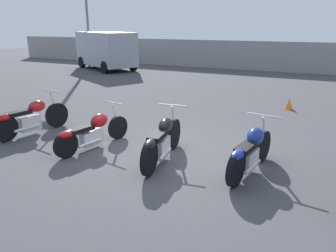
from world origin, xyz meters
The scene contains 8 objects.
ground_plane centered at (0.00, 0.00, 0.00)m, with size 60.00×60.00×0.00m, color #424247.
fence_back centered at (0.00, 14.29, 0.87)m, with size 40.00×0.04×1.74m.
motorcycle_slot_0 centered at (-3.73, -0.39, 0.43)m, with size 0.73×2.12×1.03m.
motorcycle_slot_1 centered at (-1.71, -0.50, 0.39)m, with size 0.70×2.06×0.93m.
motorcycle_slot_2 centered at (0.03, -0.45, 0.44)m, with size 0.63×2.16×1.04m.
motorcycle_slot_3 centered at (1.77, -0.25, 0.44)m, with size 0.68×1.99×1.01m.
parked_van centered at (-9.51, 10.82, 1.23)m, with size 4.87×3.78×2.23m.
traffic_cone_near centered at (1.87, 5.24, 0.18)m, with size 0.28×0.28×0.36m.
Camera 1 is at (2.85, -6.02, 2.70)m, focal length 35.00 mm.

